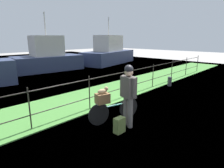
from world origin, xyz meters
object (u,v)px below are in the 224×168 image
object	(u,v)px
bicycle_main	(114,110)
moored_boat_far	(109,53)
backpack_on_paving	(119,125)
mooring_bollard	(170,81)
cyclist_person	(128,91)
wooden_crate	(102,98)
terrier_dog	(103,91)
moored_boat_mid	(48,58)

from	to	relation	value
bicycle_main	moored_boat_far	bearing A→B (deg)	44.61
backpack_on_paving	mooring_bollard	size ratio (longest dim) A/B	0.87
cyclist_person	moored_boat_far	distance (m)	13.09
wooden_crate	mooring_bollard	distance (m)	5.34
terrier_dog	moored_boat_far	world-z (taller)	moored_boat_far
bicycle_main	moored_boat_mid	distance (m)	10.03
wooden_crate	backpack_on_paving	bearing A→B (deg)	-94.52
mooring_bollard	moored_boat_far	size ratio (longest dim) A/B	0.07
moored_boat_far	mooring_bollard	bearing A→B (deg)	-116.82
wooden_crate	mooring_bollard	world-z (taller)	wooden_crate
cyclist_person	terrier_dog	bearing A→B (deg)	122.62
moored_boat_mid	terrier_dog	bearing A→B (deg)	-110.44
mooring_bollard	moored_boat_far	xyz separation A→B (m)	(4.17, 8.24, 0.70)
wooden_crate	mooring_bollard	size ratio (longest dim) A/B	0.78
mooring_bollard	moored_boat_mid	world-z (taller)	moored_boat_mid
terrier_dog	mooring_bollard	size ratio (longest dim) A/B	0.70
terrier_dog	moored_boat_far	distance (m)	12.94
cyclist_person	moored_boat_far	world-z (taller)	moored_boat_far
bicycle_main	backpack_on_paving	xyz separation A→B (m)	(-0.40, -0.56, -0.13)
bicycle_main	backpack_on_paving	world-z (taller)	bicycle_main
terrier_dog	cyclist_person	distance (m)	0.68
moored_boat_far	wooden_crate	bearing A→B (deg)	-136.78
backpack_on_paving	terrier_dog	bearing A→B (deg)	-95.96
bicycle_main	mooring_bollard	size ratio (longest dim) A/B	3.40
backpack_on_paving	moored_boat_mid	world-z (taller)	moored_boat_mid
bicycle_main	moored_boat_mid	xyz separation A→B (m)	(3.18, 9.50, 0.58)
cyclist_person	backpack_on_paving	xyz separation A→B (m)	(-0.44, -0.08, -0.80)
bicycle_main	moored_boat_mid	bearing A→B (deg)	71.48
wooden_crate	backpack_on_paving	world-z (taller)	wooden_crate
mooring_bollard	moored_boat_mid	xyz separation A→B (m)	(-1.74, 8.77, 0.68)
wooden_crate	mooring_bollard	xyz separation A→B (m)	(5.27, 0.63, -0.52)
moored_boat_far	bicycle_main	bearing A→B (deg)	-135.39
terrier_dog	backpack_on_paving	size ratio (longest dim) A/B	0.81
bicycle_main	terrier_dog	world-z (taller)	terrier_dog
terrier_dog	cyclist_person	world-z (taller)	cyclist_person
bicycle_main	cyclist_person	distance (m)	0.83
cyclist_person	moored_boat_mid	size ratio (longest dim) A/B	0.33
wooden_crate	cyclist_person	world-z (taller)	cyclist_person
cyclist_person	moored_boat_mid	world-z (taller)	moored_boat_mid
bicycle_main	moored_boat_far	distance (m)	12.79
cyclist_person	backpack_on_paving	world-z (taller)	cyclist_person
terrier_dog	mooring_bollard	bearing A→B (deg)	6.92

